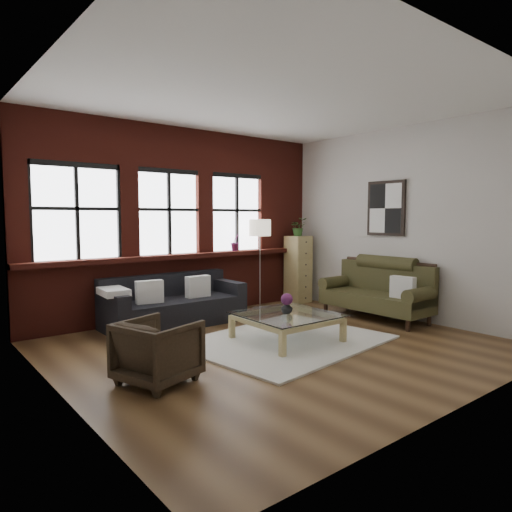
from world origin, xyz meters
TOP-DOWN VIEW (x-y plane):
  - floor at (0.00, 0.00)m, footprint 5.50×5.50m
  - ceiling at (0.00, 0.00)m, footprint 5.50×5.50m
  - wall_back at (0.00, 2.50)m, footprint 5.50×0.00m
  - wall_front at (0.00, -2.50)m, footprint 5.50×0.00m
  - wall_left at (-2.75, 0.00)m, footprint 0.00×5.00m
  - wall_right at (2.75, 0.00)m, footprint 0.00×5.00m
  - brick_backwall at (0.00, 2.44)m, footprint 5.50×0.12m
  - sill_ledge at (0.00, 2.35)m, footprint 5.50×0.30m
  - window_left at (-1.80, 2.45)m, footprint 1.38×0.10m
  - window_mid at (-0.30, 2.45)m, footprint 1.38×0.10m
  - window_right at (1.10, 2.45)m, footprint 1.38×0.10m
  - wall_poster at (2.72, 0.30)m, footprint 0.05×0.74m
  - shag_rug at (0.20, 0.07)m, footprint 2.83×2.35m
  - dark_sofa at (-0.50, 1.90)m, footprint 2.21×0.89m
  - pillow_a at (-0.98, 1.80)m, footprint 0.42×0.21m
  - pillow_b at (-0.14, 1.80)m, footprint 0.40×0.14m
  - vintage_settee at (2.30, 0.18)m, footprint 0.85×1.90m
  - pillow_settee at (2.22, -0.40)m, footprint 0.17×0.39m
  - armchair at (-1.86, -0.24)m, footprint 0.90×0.89m
  - coffee_table at (0.22, 0.08)m, footprint 1.22×1.22m
  - vase at (0.22, 0.08)m, footprint 0.20×0.20m
  - flowers at (0.22, 0.08)m, footprint 0.16×0.16m
  - drawer_chest at (2.36, 2.09)m, footprint 0.41×0.41m
  - potted_plant_top at (2.36, 2.09)m, footprint 0.41×0.39m
  - floor_lamp at (1.33, 2.03)m, footprint 0.40×0.40m
  - sill_plant at (0.99, 2.32)m, footprint 0.22×0.20m

SIDE VIEW (x-z plane):
  - floor at x=0.00m, z-range 0.00..0.00m
  - shag_rug at x=0.20m, z-range 0.00..0.03m
  - coffee_table at x=0.22m, z-range -0.01..0.39m
  - armchair at x=-1.86m, z-range 0.00..0.66m
  - dark_sofa at x=-0.50m, z-range 0.00..0.80m
  - vase at x=0.22m, z-range 0.39..0.56m
  - vintage_settee at x=2.30m, z-range 0.00..1.01m
  - flowers at x=0.22m, z-range 0.51..0.67m
  - pillow_a at x=-0.98m, z-range 0.42..0.76m
  - pillow_b at x=-0.14m, z-range 0.42..0.76m
  - pillow_settee at x=2.22m, z-range 0.44..0.78m
  - drawer_chest at x=2.36m, z-range 0.00..1.32m
  - floor_lamp at x=1.33m, z-range 0.00..1.81m
  - sill_ledge at x=0.00m, z-range 1.00..1.08m
  - sill_plant at x=0.99m, z-range 1.08..1.41m
  - potted_plant_top at x=2.36m, z-range 1.32..1.68m
  - wall_back at x=0.00m, z-range -1.15..4.35m
  - wall_front at x=0.00m, z-range -1.15..4.35m
  - wall_left at x=-2.75m, z-range -0.90..4.10m
  - wall_right at x=2.75m, z-range -0.90..4.10m
  - brick_backwall at x=0.00m, z-range 0.00..3.20m
  - window_left at x=-1.80m, z-range 1.00..2.50m
  - window_mid at x=-0.30m, z-range 1.00..2.50m
  - window_right at x=1.10m, z-range 1.00..2.50m
  - wall_poster at x=2.72m, z-range 1.38..2.32m
  - ceiling at x=0.00m, z-range 3.20..3.20m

